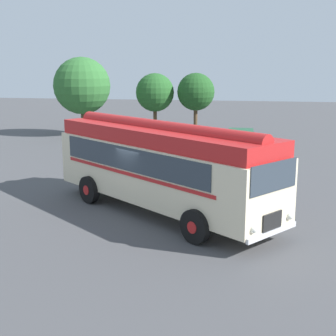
% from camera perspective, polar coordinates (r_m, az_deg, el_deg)
% --- Properties ---
extents(ground_plane, '(120.00, 120.00, 0.00)m').
position_cam_1_polar(ground_plane, '(17.85, -2.04, -5.36)').
color(ground_plane, '#474749').
extents(vintage_bus, '(9.50, 8.06, 3.49)m').
position_cam_1_polar(vintage_bus, '(17.29, -0.88, 0.56)').
color(vintage_bus, beige).
rests_on(vintage_bus, ground).
extents(car_near_left, '(2.12, 4.28, 1.66)m').
position_cam_1_polar(car_near_left, '(28.97, 2.55, 3.20)').
color(car_near_left, black).
rests_on(car_near_left, ground).
extents(car_mid_left, '(2.05, 4.25, 1.66)m').
position_cam_1_polar(car_mid_left, '(28.57, 8.83, 2.94)').
color(car_mid_left, '#144C28').
rests_on(car_mid_left, ground).
extents(tree_far_left, '(4.48, 4.45, 6.16)m').
position_cam_1_polar(tree_far_left, '(38.00, -10.63, 9.70)').
color(tree_far_left, '#4C3823').
rests_on(tree_far_left, ground).
extents(tree_left_of_centre, '(2.97, 2.97, 4.92)m').
position_cam_1_polar(tree_left_of_centre, '(36.92, -1.67, 9.32)').
color(tree_left_of_centre, '#4C3823').
rests_on(tree_left_of_centre, ground).
extents(tree_centre, '(2.87, 2.87, 4.95)m').
position_cam_1_polar(tree_centre, '(36.26, 3.52, 9.23)').
color(tree_centre, '#4C3823').
rests_on(tree_centre, ground).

